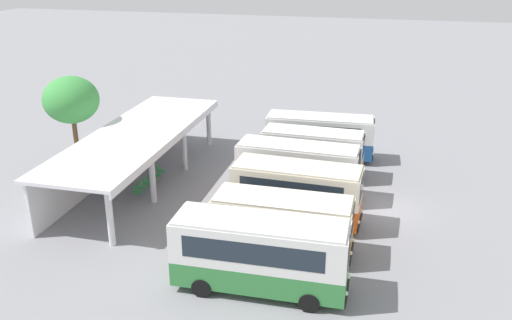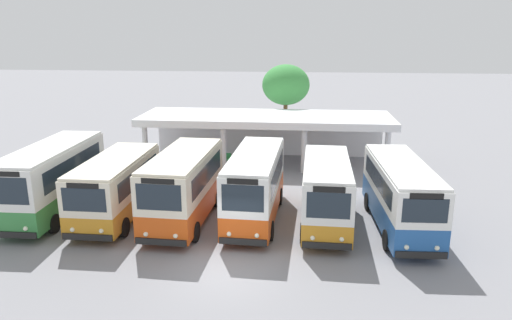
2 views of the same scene
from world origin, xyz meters
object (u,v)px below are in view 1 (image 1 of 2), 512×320
Objects in this scene: waiting_chair_middle_seat at (146,182)px; waiting_chair_far_end_seat at (161,170)px; waiting_chair_fifth_seat at (156,174)px; city_bus_fifth_blue at (313,151)px; waiting_chair_end_by_column at (137,191)px; city_bus_fourth_amber at (298,168)px; city_bus_far_end_green at (320,135)px; city_bus_nearest_orange at (260,253)px; waiting_chair_second_from_end at (141,187)px; waiting_chair_fourth_seat at (152,178)px; city_bus_second_in_row at (283,222)px; city_bus_middle_cream at (297,191)px.

waiting_chair_far_end_seat is (2.13, -0.06, 0.00)m from waiting_chair_middle_seat.
city_bus_fifth_blue is at bearing -71.05° from waiting_chair_fifth_seat.
city_bus_fifth_blue is 7.93× the size of waiting_chair_fifth_seat.
waiting_chair_middle_seat is at bearing 178.28° from waiting_chair_far_end_seat.
waiting_chair_fifth_seat is at bearing -0.44° from waiting_chair_end_by_column.
city_bus_fifth_blue is 7.93× the size of waiting_chair_far_end_seat.
city_bus_far_end_green is (6.81, -0.42, -0.10)m from city_bus_fourth_amber.
waiting_chair_end_by_column is (7.41, 9.55, -1.40)m from city_bus_nearest_orange.
waiting_chair_second_from_end and waiting_chair_middle_seat have the same top height.
city_bus_fifth_blue is 11.05m from waiting_chair_middle_seat.
waiting_chair_second_from_end and waiting_chair_fourth_seat have the same top height.
waiting_chair_fourth_seat is at bearing 112.65° from city_bus_fifth_blue.
waiting_chair_far_end_seat is at bearing 40.91° from city_bus_nearest_orange.
waiting_chair_middle_seat and waiting_chair_fourth_seat have the same top height.
waiting_chair_second_from_end is at bearing 176.23° from waiting_chair_fourth_seat.
waiting_chair_end_by_column is 2.84m from waiting_chair_fifth_seat.
waiting_chair_end_by_column is at bearing -179.73° from waiting_chair_middle_seat.
city_bus_fifth_blue is at bearing -60.89° from waiting_chair_second_from_end.
city_bus_second_in_row is 6.83m from city_bus_fourth_amber.
waiting_chair_end_by_column and waiting_chair_fifth_seat have the same top height.
city_bus_fifth_blue is (6.81, 0.12, -0.12)m from city_bus_middle_cream.
waiting_chair_end_by_column is at bearing 179.07° from waiting_chair_far_end_seat.
city_bus_far_end_green reaches higher than waiting_chair_middle_seat.
city_bus_fourth_amber is 6.83m from city_bus_far_end_green.
city_bus_far_end_green reaches higher than city_bus_fifth_blue.
waiting_chair_middle_seat is 1.00× the size of waiting_chair_fourth_seat.
waiting_chair_fifth_seat is at bearing 108.95° from city_bus_fifth_blue.
waiting_chair_far_end_seat is at bearing -1.66° from waiting_chair_second_from_end.
city_bus_middle_cream is 8.40× the size of waiting_chair_end_by_column.
city_bus_second_in_row reaches higher than waiting_chair_fourth_seat.
city_bus_fifth_blue is (3.41, -0.41, -0.10)m from city_bus_fourth_amber.
waiting_chair_middle_seat is (-8.21, 9.89, -1.24)m from city_bus_far_end_green.
waiting_chair_middle_seat is at bearing 47.28° from city_bus_nearest_orange.
waiting_chair_fifth_seat and waiting_chair_far_end_seat have the same top height.
waiting_chair_far_end_seat is (4.14, 9.93, -1.36)m from city_bus_middle_cream.
city_bus_fifth_blue is (13.62, -0.32, -0.17)m from city_bus_nearest_orange.
city_bus_second_in_row is at bearing -176.41° from city_bus_fourth_amber.
waiting_chair_fourth_seat and waiting_chair_fifth_seat have the same top height.
city_bus_far_end_green is at bearing 0.02° from city_bus_second_in_row.
city_bus_far_end_green is (3.41, -0.01, 0.01)m from city_bus_fifth_blue.
waiting_chair_end_by_column is at bearing 134.26° from city_bus_far_end_green.
waiting_chair_end_by_column is 1.00× the size of waiting_chair_middle_seat.
city_bus_far_end_green is 9.07× the size of waiting_chair_end_by_column.
city_bus_middle_cream is 10.29m from waiting_chair_middle_seat.
city_bus_far_end_green is 9.07× the size of waiting_chair_far_end_seat.
city_bus_fifth_blue is at bearing -6.90° from city_bus_fourth_amber.
city_bus_second_in_row is at bearing -112.03° from waiting_chair_end_by_column.
city_bus_fourth_amber is 1.11× the size of city_bus_fifth_blue.
waiting_chair_far_end_seat is (-6.08, 9.82, -1.24)m from city_bus_far_end_green.
city_bus_nearest_orange is 14.06m from waiting_chair_fifth_seat.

